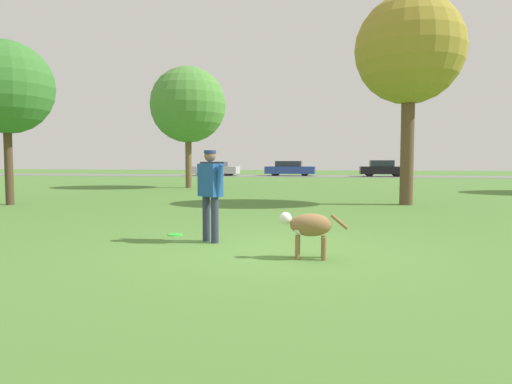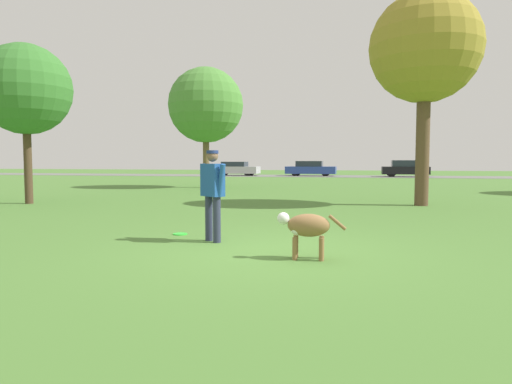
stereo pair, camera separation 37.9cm
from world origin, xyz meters
name	(u,v)px [view 1 (the left image)]	position (x,y,z in m)	size (l,w,h in m)	color
ground_plane	(266,250)	(0.00, 0.00, 0.00)	(120.00, 120.00, 0.00)	#4C7A33
far_road_strip	(319,176)	(0.00, 34.37, 0.01)	(120.00, 6.00, 0.01)	slate
person	(210,188)	(-1.03, 0.57, 0.92)	(0.60, 0.48, 1.56)	#2D334C
dog	(308,226)	(0.68, -0.48, 0.46)	(0.97, 0.35, 0.66)	olive
frisbee	(175,235)	(-1.86, 1.16, 0.01)	(0.27, 0.27, 0.02)	#33D838
tree_near_right	(409,51)	(3.35, 7.99, 4.76)	(3.33, 3.33, 6.48)	brown
tree_far_left	(188,105)	(-6.17, 15.59, 4.20)	(3.83, 3.83, 6.13)	brown
tree_near_left	(6,88)	(-8.95, 5.95, 3.64)	(2.87, 2.87, 5.09)	#4C3826
parked_car_silver	(215,169)	(-9.55, 34.32, 0.64)	(4.36, 1.85, 1.29)	#B7B7BC
parked_car_blue	(290,169)	(-2.63, 34.70, 0.66)	(4.54, 1.82, 1.36)	#284293
parked_car_black	(382,169)	(5.50, 34.03, 0.70)	(3.88, 1.66, 1.42)	black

